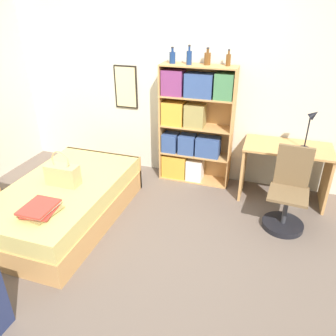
{
  "coord_description": "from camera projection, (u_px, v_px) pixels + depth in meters",
  "views": [
    {
      "loc": [
        1.28,
        -2.6,
        2.24
      ],
      "look_at": [
        0.37,
        0.19,
        0.75
      ],
      "focal_mm": 35.0,
      "sensor_mm": 36.0,
      "label": 1
    }
  ],
  "objects": [
    {
      "name": "ground_plane",
      "position": [
        130.0,
        232.0,
        3.57
      ],
      "size": [
        14.0,
        14.0,
        0.0
      ],
      "primitive_type": "plane",
      "color": "#66564C"
    },
    {
      "name": "wall_back",
      "position": [
        173.0,
        82.0,
        4.31
      ],
      "size": [
        10.0,
        0.09,
        2.6
      ],
      "color": "beige",
      "rests_on": "ground_plane"
    },
    {
      "name": "bed",
      "position": [
        66.0,
        201.0,
        3.7
      ],
      "size": [
        1.09,
        1.86,
        0.46
      ],
      "color": "tan",
      "rests_on": "ground_plane"
    },
    {
      "name": "handbag",
      "position": [
        63.0,
        174.0,
        3.53
      ],
      "size": [
        0.36,
        0.16,
        0.4
      ],
      "color": "tan",
      "rests_on": "bed"
    },
    {
      "name": "book_stack_on_bed",
      "position": [
        40.0,
        209.0,
        3.07
      ],
      "size": [
        0.34,
        0.38,
        0.09
      ],
      "color": "#B2382D",
      "rests_on": "bed"
    },
    {
      "name": "bookcase",
      "position": [
        191.0,
        125.0,
        4.29
      ],
      "size": [
        0.95,
        0.28,
        1.56
      ],
      "color": "tan",
      "rests_on": "ground_plane"
    },
    {
      "name": "bottle_green",
      "position": [
        172.0,
        57.0,
        3.98
      ],
      "size": [
        0.08,
        0.08,
        0.19
      ],
      "color": "navy",
      "rests_on": "bookcase"
    },
    {
      "name": "bottle_brown",
      "position": [
        189.0,
        57.0,
        3.9
      ],
      "size": [
        0.07,
        0.07,
        0.23
      ],
      "color": "navy",
      "rests_on": "bookcase"
    },
    {
      "name": "bottle_clear",
      "position": [
        207.0,
        58.0,
        3.9
      ],
      "size": [
        0.08,
        0.08,
        0.2
      ],
      "color": "brown",
      "rests_on": "bookcase"
    },
    {
      "name": "bottle_blue",
      "position": [
        228.0,
        60.0,
        3.83
      ],
      "size": [
        0.06,
        0.06,
        0.19
      ],
      "color": "brown",
      "rests_on": "bookcase"
    },
    {
      "name": "desk",
      "position": [
        285.0,
        163.0,
        3.98
      ],
      "size": [
        1.01,
        0.55,
        0.71
      ],
      "color": "tan",
      "rests_on": "ground_plane"
    },
    {
      "name": "desk_lamp",
      "position": [
        312.0,
        122.0,
        3.67
      ],
      "size": [
        0.15,
        0.1,
        0.48
      ],
      "color": "black",
      "rests_on": "desk"
    },
    {
      "name": "desk_chair",
      "position": [
        287.0,
        202.0,
        3.56
      ],
      "size": [
        0.44,
        0.44,
        0.9
      ],
      "color": "black",
      "rests_on": "ground_plane"
    },
    {
      "name": "waste_bin",
      "position": [
        291.0,
        193.0,
        4.06
      ],
      "size": [
        0.2,
        0.2,
        0.23
      ],
      "color": "#99C1B2",
      "rests_on": "ground_plane"
    }
  ]
}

